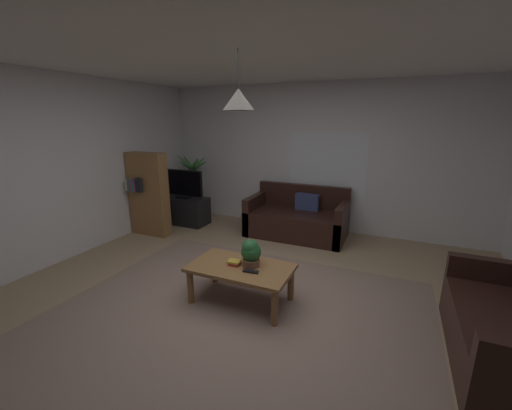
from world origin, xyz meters
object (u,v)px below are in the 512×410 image
potted_plant_on_table (251,252)px  bookshelf_corner (148,194)px  book_on_table_1 (234,261)px  book_on_table_0 (235,264)px  potted_palm_corner (194,187)px  coffee_table (241,272)px  tv_stand (185,210)px  couch_under_window (297,220)px  pendant_lamp (238,99)px  tv (182,184)px  remote_on_table_0 (254,262)px  remote_on_table_1 (251,271)px

potted_plant_on_table → bookshelf_corner: size_ratio=0.21×
book_on_table_1 → bookshelf_corner: bookshelf_corner is taller
book_on_table_0 → potted_palm_corner: bearing=132.1°
coffee_table → tv_stand: size_ratio=1.20×
book_on_table_1 → book_on_table_0: bearing=-14.0°
tv_stand → potted_palm_corner: (-0.11, 0.48, 0.36)m
couch_under_window → tv_stand: (-2.14, -0.25, -0.02)m
couch_under_window → book_on_table_1: couch_under_window is taller
potted_plant_on_table → pendant_lamp: bearing=-147.4°
book_on_table_1 → tv: bearing=137.2°
bookshelf_corner → remote_on_table_0: bearing=-24.8°
tv_stand → potted_palm_corner: potted_palm_corner is taller
tv_stand → tv: bearing=-90.0°
potted_palm_corner → tv: bearing=-77.7°
potted_palm_corner → book_on_table_1: bearing=-47.9°
coffee_table → remote_on_table_1: size_ratio=6.76×
coffee_table → potted_palm_corner: size_ratio=0.84×
book_on_table_1 → remote_on_table_0: book_on_table_1 is taller
bookshelf_corner → pendant_lamp: size_ratio=2.63×
remote_on_table_0 → bookshelf_corner: size_ratio=0.11×
pendant_lamp → couch_under_window: bearing=91.5°
remote_on_table_0 → potted_palm_corner: bearing=-32.7°
tv → potted_plant_on_table: bearing=-39.8°
bookshelf_corner → book_on_table_0: bearing=-28.7°
book_on_table_0 → remote_on_table_1: 0.25m
couch_under_window → bookshelf_corner: 2.56m
book_on_table_0 → pendant_lamp: pendant_lamp is taller
coffee_table → tv: size_ratio=1.27×
coffee_table → remote_on_table_1: 0.20m
book_on_table_0 → tv_stand: size_ratio=0.12×
coffee_table → remote_on_table_0: bearing=51.5°
potted_plant_on_table → tv_stand: potted_plant_on_table is taller
remote_on_table_0 → potted_palm_corner: size_ratio=0.12×
bookshelf_corner → book_on_table_1: bearing=-28.8°
remote_on_table_0 → potted_plant_on_table: 0.16m
book_on_table_1 → remote_on_table_1: 0.25m
book_on_table_1 → tv_stand: 2.91m
potted_plant_on_table → tv_stand: 3.01m
potted_plant_on_table → pendant_lamp: pendant_lamp is taller
remote_on_table_1 → bookshelf_corner: bearing=-125.0°
couch_under_window → pendant_lamp: pendant_lamp is taller
coffee_table → potted_plant_on_table: (0.09, 0.06, 0.22)m
remote_on_table_0 → tv: size_ratio=0.19×
coffee_table → potted_plant_on_table: bearing=32.6°
couch_under_window → remote_on_table_0: (0.15, -2.12, 0.15)m
pendant_lamp → book_on_table_1: bearing=178.1°
tv → bookshelf_corner: (-0.19, -0.70, -0.07)m
book_on_table_0 → bookshelf_corner: bearing=151.3°
potted_palm_corner → bookshelf_corner: (-0.08, -1.20, 0.09)m
tv → bookshelf_corner: bookshelf_corner is taller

